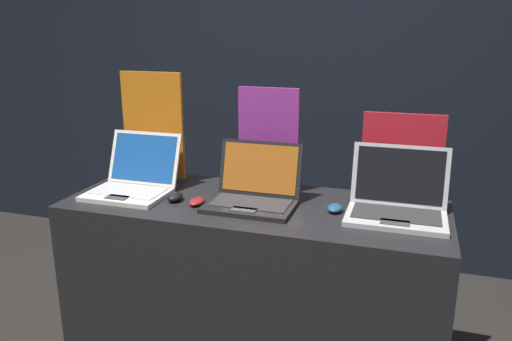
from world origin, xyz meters
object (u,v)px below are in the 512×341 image
Objects in this scene: laptop_front at (134,180)px; laptop_middle at (254,191)px; mouse_front at (175,197)px; mouse_middle at (197,201)px; promo_stand_middle at (268,142)px; promo_stand_back at (401,159)px; mouse_back at (335,208)px; promo_stand_front at (153,129)px; laptop_back at (397,201)px.

laptop_front is 0.96× the size of laptop_middle.
mouse_middle is (0.11, -0.01, -0.00)m from mouse_front.
promo_stand_middle reaches higher than promo_stand_back.
laptop_middle is 0.36m from mouse_back.
mouse_back is 0.39m from promo_stand_back.
laptop_middle is 0.28m from promo_stand_middle.
promo_stand_middle is (-0.00, 0.22, 0.17)m from laptop_middle.
promo_stand_middle is at bearing 52.01° from mouse_middle.
laptop_middle is at bearing 18.57° from mouse_middle.
mouse_middle is 0.20× the size of promo_stand_middle.
mouse_back is at bearing -11.04° from promo_stand_front.
laptop_front is 0.29m from promo_stand_front.
laptop_middle is at bearing 1.00° from laptop_front.
promo_stand_front reaches higher than promo_stand_back.
laptop_back is at bearing 6.74° from mouse_front.
mouse_front is 0.96m from laptop_back.
promo_stand_back is at bearing 22.32° from mouse_middle.
promo_stand_front is 0.59m from promo_stand_middle.
promo_stand_middle is (0.35, 0.29, 0.21)m from mouse_front.
mouse_middle is at bearing -171.41° from laptop_back.
mouse_back is at bearing 9.12° from mouse_middle.
laptop_back is 1.01× the size of promo_stand_back.
promo_stand_front is 1.19m from promo_stand_back.
mouse_front is 0.17× the size of promo_stand_front.
mouse_middle is at bearing -38.43° from promo_stand_front.
mouse_middle is 0.44m from promo_stand_middle.
mouse_back is at bearing 1.55° from laptop_front.
laptop_front is 4.02× the size of mouse_front.
mouse_front reaches higher than mouse_back.
laptop_middle is 0.78× the size of promo_stand_middle.
mouse_back is at bearing 6.52° from mouse_front.
laptop_front is 0.59m from laptop_middle.
laptop_middle is 3.84× the size of mouse_middle.
mouse_front is 0.23× the size of promo_stand_back.
promo_stand_front reaches higher than mouse_back.
promo_stand_middle is 5.37× the size of mouse_back.
mouse_back reaches higher than mouse_middle.
promo_stand_back is at bearing 3.95° from promo_stand_middle.
promo_stand_back is at bearing 13.02° from laptop_front.
mouse_middle is at bearing -161.43° from laptop_middle.
laptop_front is 0.67× the size of promo_stand_front.
promo_stand_front is at bearing 90.00° from laptop_front.
promo_stand_front is at bearing -176.82° from promo_stand_back.
mouse_front is 0.19× the size of promo_stand_middle.
promo_stand_front is at bearing 161.29° from laptop_middle.
mouse_back is at bearing -172.66° from laptop_back.
promo_stand_front reaches higher than laptop_middle.
mouse_front is at bearing -173.48° from mouse_back.
mouse_front is at bearing -12.99° from laptop_front.
laptop_back is (1.19, 0.06, 0.00)m from laptop_front.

